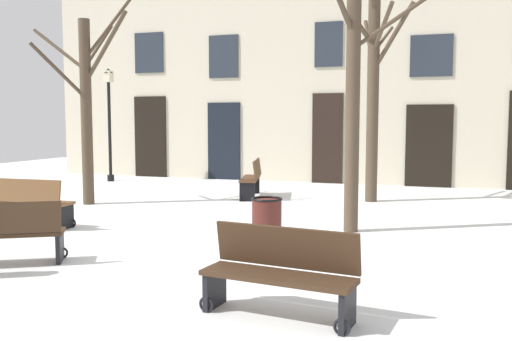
% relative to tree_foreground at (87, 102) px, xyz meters
% --- Properties ---
extents(ground_plane, '(30.56, 30.56, 0.00)m').
position_rel_tree_foreground_xyz_m(ground_plane, '(4.32, -2.17, -2.39)').
color(ground_plane, white).
extents(building_facade, '(19.10, 0.60, 7.85)m').
position_rel_tree_foreground_xyz_m(building_facade, '(4.32, 6.23, 1.56)').
color(building_facade, beige).
rests_on(building_facade, ground).
extents(tree_foreground, '(2.68, 2.24, 4.79)m').
position_rel_tree_foreground_xyz_m(tree_foreground, '(0.00, 0.00, 0.00)').
color(tree_foreground, '#4C3D2D').
rests_on(tree_foreground, ground).
extents(tree_right_of_center, '(1.49, 2.39, 5.70)m').
position_rel_tree_foreground_xyz_m(tree_right_of_center, '(6.24, 2.53, 0.46)').
color(tree_right_of_center, '#4C3D2D').
rests_on(tree_right_of_center, ground).
extents(tree_center, '(2.14, 1.49, 5.64)m').
position_rel_tree_foreground_xyz_m(tree_center, '(6.37, -1.23, 0.66)').
color(tree_center, '#4C3D2D').
rests_on(tree_center, ground).
extents(streetlamp, '(0.30, 0.30, 3.58)m').
position_rel_tree_foreground_xyz_m(streetlamp, '(-2.25, 4.33, -0.20)').
color(streetlamp, black).
rests_on(streetlamp, ground).
extents(litter_bin, '(0.49, 0.49, 0.77)m').
position_rel_tree_foreground_xyz_m(litter_bin, '(5.30, -2.88, -2.00)').
color(litter_bin, '#4C1E19').
rests_on(litter_bin, ground).
extents(bench_near_center_tree, '(1.59, 1.19, 0.89)m').
position_rel_tree_foreground_xyz_m(bench_near_center_tree, '(2.23, -5.08, -1.95)').
color(bench_near_center_tree, '#3D2819').
rests_on(bench_near_center_tree, ground).
extents(bench_far_corner, '(1.64, 0.68, 0.90)m').
position_rel_tree_foreground_xyz_m(bench_far_corner, '(6.35, -5.76, -1.95)').
color(bench_far_corner, '#3D2819').
rests_on(bench_far_corner, ground).
extents(bench_by_litter_bin, '(0.80, 1.64, 0.97)m').
position_rel_tree_foreground_xyz_m(bench_by_litter_bin, '(3.27, 2.29, -1.89)').
color(bench_by_litter_bin, '#51331E').
rests_on(bench_by_litter_bin, ground).
extents(bench_near_lamp, '(1.56, 0.57, 0.92)m').
position_rel_tree_foreground_xyz_m(bench_near_lamp, '(0.73, -2.81, -1.93)').
color(bench_near_lamp, brown).
rests_on(bench_near_lamp, ground).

